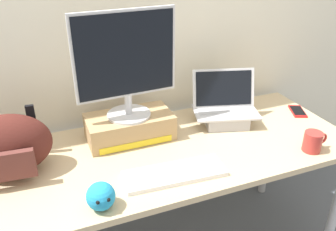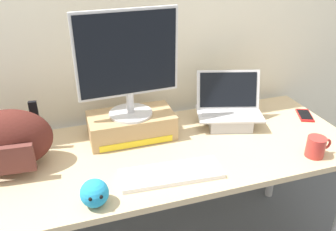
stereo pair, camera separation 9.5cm
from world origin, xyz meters
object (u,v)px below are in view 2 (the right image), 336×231
desktop_monitor (128,63)px  open_laptop (229,114)px  external_keyboard (171,173)px  coffee_mug (316,147)px  toner_box_yellow (131,125)px  messenger_backpack (10,140)px  plush_toy (94,193)px  cell_phone (305,115)px

desktop_monitor → open_laptop: bearing=-6.3°
external_keyboard → coffee_mug: 0.69m
toner_box_yellow → external_keyboard: 0.39m
toner_box_yellow → messenger_backpack: size_ratio=1.13×
plush_toy → desktop_monitor: bearing=61.8°
toner_box_yellow → desktop_monitor: bearing=-85.7°
toner_box_yellow → messenger_backpack: bearing=-170.7°
open_laptop → coffee_mug: 0.47m
external_keyboard → toner_box_yellow: bearing=106.9°
external_keyboard → coffee_mug: (0.68, -0.06, 0.04)m
coffee_mug → plush_toy: (-1.01, -0.02, 0.01)m
external_keyboard → desktop_monitor: bearing=106.9°
desktop_monitor → coffee_mug: size_ratio=4.00×
desktop_monitor → cell_phone: size_ratio=3.10×
messenger_backpack → plush_toy: 0.48m
cell_phone → desktop_monitor: bearing=-161.1°
coffee_mug → desktop_monitor: bearing=150.6°
desktop_monitor → open_laptop: (0.53, -0.03, -0.33)m
messenger_backpack → coffee_mug: size_ratio=2.94×
plush_toy → cell_phone: bearing=17.0°
coffee_mug → plush_toy: size_ratio=1.17×
open_laptop → external_keyboard: size_ratio=0.86×
open_laptop → messenger_backpack: 1.08m
cell_phone → plush_toy: size_ratio=1.50×
coffee_mug → plush_toy: plush_toy is taller
desktop_monitor → external_keyboard: (0.09, -0.37, -0.38)m
desktop_monitor → plush_toy: (-0.24, -0.46, -0.34)m
desktop_monitor → plush_toy: 0.62m
toner_box_yellow → coffee_mug: toner_box_yellow is taller
desktop_monitor → messenger_backpack: (-0.55, -0.09, -0.26)m
toner_box_yellow → desktop_monitor: (0.00, -0.00, 0.33)m
coffee_mug → cell_phone: size_ratio=0.78×
messenger_backpack → coffee_mug: messenger_backpack is taller
external_keyboard → messenger_backpack: (-0.64, 0.28, 0.12)m
external_keyboard → plush_toy: 0.34m
toner_box_yellow → messenger_backpack: (-0.55, -0.09, 0.07)m
open_laptop → desktop_monitor: bearing=-167.3°
toner_box_yellow → plush_toy: toner_box_yellow is taller
desktop_monitor → plush_toy: bearing=-121.3°
toner_box_yellow → external_keyboard: size_ratio=0.95×
desktop_monitor → cell_phone: bearing=-7.8°
open_laptop → messenger_backpack: size_ratio=1.03×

